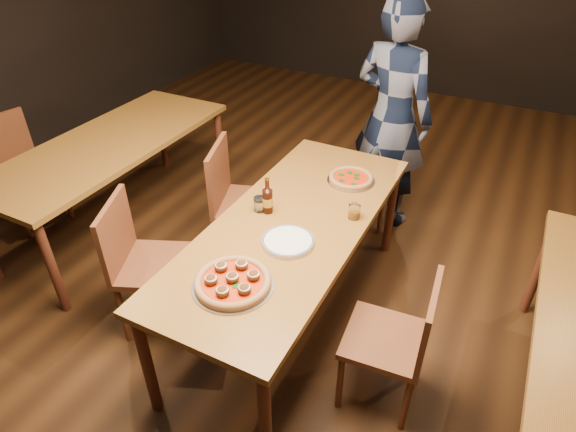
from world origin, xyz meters
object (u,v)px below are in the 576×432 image
at_px(chair_main_e, 385,338).
at_px(chair_main_sw, 250,204).
at_px(table_main, 292,232).
at_px(diner, 392,116).
at_px(chair_end, 375,175).
at_px(amber_glass, 354,211).
at_px(pizza_margherita, 351,178).
at_px(beer_bottle, 268,200).
at_px(chair_nbr_left, 23,171).
at_px(plate_stack, 288,242).
at_px(chair_main_nw, 156,264).
at_px(water_glass, 260,204).
at_px(pizza_meatball, 233,281).
at_px(table_left, 110,150).

bearing_deg(chair_main_e, chair_main_sw, -124.63).
xyz_separation_m(table_main, diner, (0.14, 1.40, 0.21)).
distance_m(chair_end, amber_glass, 1.19).
relative_size(pizza_margherita, beer_bottle, 1.39).
bearing_deg(chair_nbr_left, plate_stack, -83.39).
distance_m(chair_main_e, plate_stack, 0.71).
bearing_deg(chair_main_nw, table_main, -83.76).
xyz_separation_m(chair_main_e, chair_nbr_left, (-3.08, 0.30, 0.03)).
distance_m(chair_main_e, water_glass, 1.03).
bearing_deg(chair_nbr_left, table_main, -78.93).
bearing_deg(chair_end, plate_stack, -81.42).
distance_m(chair_main_nw, chair_nbr_left, 1.73).
xyz_separation_m(chair_end, beer_bottle, (-0.26, -1.28, 0.42)).
xyz_separation_m(chair_main_e, amber_glass, (-0.39, 0.50, 0.36)).
bearing_deg(pizza_meatball, table_main, 88.67).
bearing_deg(table_left, chair_nbr_left, -156.74).
bearing_deg(chair_main_nw, pizza_meatball, -129.46).
height_order(chair_main_nw, water_glass, chair_main_nw).
relative_size(table_main, pizza_meatball, 5.08).
relative_size(chair_main_e, chair_nbr_left, 0.93).
bearing_deg(chair_nbr_left, table_left, -55.59).
height_order(table_main, chair_main_sw, chair_main_sw).
relative_size(chair_main_sw, beer_bottle, 4.36).
bearing_deg(table_main, table_left, 169.99).
xyz_separation_m(table_main, chair_nbr_left, (-2.39, 0.00, -0.22)).
relative_size(pizza_meatball, amber_glass, 4.53).
relative_size(table_main, chair_main_nw, 2.15).
distance_m(chair_main_sw, chair_nbr_left, 1.90).
xyz_separation_m(chair_main_sw, chair_nbr_left, (-1.86, -0.39, -0.02)).
xyz_separation_m(chair_main_nw, chair_nbr_left, (-1.68, 0.41, -0.00)).
bearing_deg(chair_main_sw, pizza_margherita, -92.84).
bearing_deg(water_glass, chair_main_e, -19.31).
xyz_separation_m(chair_main_nw, pizza_margherita, (0.84, 0.99, 0.31)).
xyz_separation_m(chair_main_nw, pizza_meatball, (0.69, -0.20, 0.31)).
height_order(chair_main_sw, pizza_meatball, chair_main_sw).
bearing_deg(chair_end, chair_main_sw, -114.96).
bearing_deg(plate_stack, chair_main_e, -10.02).
bearing_deg(pizza_margherita, table_left, -171.28).
xyz_separation_m(pizza_margherita, plate_stack, (-0.06, -0.77, -0.01)).
distance_m(chair_main_nw, chair_main_e, 1.40).
distance_m(table_left, pizza_margherita, 1.86).
bearing_deg(chair_main_sw, plate_stack, -152.69).
xyz_separation_m(chair_main_e, chair_end, (-0.60, 1.61, -0.02)).
xyz_separation_m(table_left, chair_nbr_left, (-0.69, -0.30, -0.22)).
height_order(table_left, water_glass, water_glass).
bearing_deg(amber_glass, beer_bottle, -159.66).
relative_size(chair_main_sw, amber_glass, 11.08).
bearing_deg(chair_main_e, chair_end, -164.59).
distance_m(chair_end, chair_nbr_left, 2.80).
distance_m(water_glass, amber_glass, 0.55).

